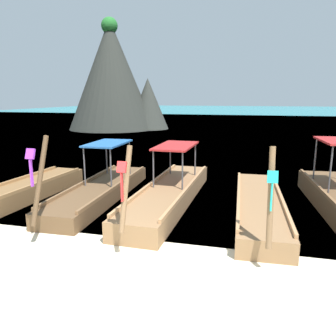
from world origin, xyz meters
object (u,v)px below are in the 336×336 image
(longtail_boat_violet_ribbon, at_px, (100,190))
(longtail_boat_turquoise_ribbon, at_px, (259,205))
(longtail_boat_red_ribbon, at_px, (169,193))
(karst_rock, at_px, (115,78))
(longtail_boat_yellow_ribbon, at_px, (14,195))

(longtail_boat_violet_ribbon, height_order, longtail_boat_turquoise_ribbon, longtail_boat_violet_ribbon)
(longtail_boat_red_ribbon, bearing_deg, karst_rock, 116.35)
(longtail_boat_red_ribbon, bearing_deg, longtail_boat_violet_ribbon, -178.02)
(longtail_boat_violet_ribbon, height_order, karst_rock, karst_rock)
(longtail_boat_turquoise_ribbon, bearing_deg, longtail_boat_red_ribbon, 172.96)
(longtail_boat_yellow_ribbon, xyz_separation_m, longtail_boat_red_ribbon, (4.89, 1.27, 0.04))
(longtail_boat_red_ribbon, relative_size, karst_rock, 0.65)
(longtail_boat_violet_ribbon, xyz_separation_m, longtail_boat_red_ribbon, (2.40, 0.08, 0.02))
(longtail_boat_violet_ribbon, bearing_deg, longtail_boat_turquoise_ribbon, -2.92)
(longtail_boat_yellow_ribbon, bearing_deg, longtail_boat_turquoise_ribbon, 6.76)
(longtail_boat_turquoise_ribbon, distance_m, karst_rock, 28.48)
(longtail_boat_red_ribbon, distance_m, karst_rock, 26.82)
(longtail_boat_violet_ribbon, distance_m, karst_rock, 25.94)
(longtail_boat_violet_ribbon, bearing_deg, longtail_boat_red_ribbon, 1.98)
(longtail_boat_yellow_ribbon, distance_m, longtail_boat_red_ribbon, 5.05)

